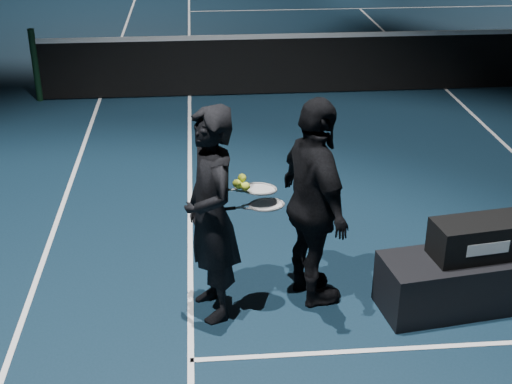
# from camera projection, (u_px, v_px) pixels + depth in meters

# --- Properties ---
(floor) EXTENTS (36.00, 36.00, 0.00)m
(floor) POSITION_uv_depth(u_px,v_px,m) (446.00, 89.00, 11.45)
(floor) COLOR black
(floor) RESTS_ON ground
(court_lines) EXTENTS (10.98, 23.78, 0.01)m
(court_lines) POSITION_uv_depth(u_px,v_px,m) (446.00, 89.00, 11.45)
(court_lines) COLOR white
(court_lines) RESTS_ON floor
(net_post_left) EXTENTS (0.10, 0.10, 1.10)m
(net_post_left) POSITION_uv_depth(u_px,v_px,m) (36.00, 65.00, 10.72)
(net_post_left) COLOR black
(net_post_left) RESTS_ON floor
(net_mesh) EXTENTS (12.80, 0.02, 0.86)m
(net_mesh) POSITION_uv_depth(u_px,v_px,m) (449.00, 62.00, 11.25)
(net_mesh) COLOR black
(net_mesh) RESTS_ON floor
(net_tape) EXTENTS (12.80, 0.03, 0.07)m
(net_tape) POSITION_uv_depth(u_px,v_px,m) (453.00, 33.00, 11.05)
(net_tape) COLOR white
(net_tape) RESTS_ON net_mesh
(player_bench) EXTENTS (1.65, 0.75, 0.48)m
(player_bench) POSITION_uv_depth(u_px,v_px,m) (474.00, 279.00, 5.97)
(player_bench) COLOR black
(player_bench) RESTS_ON floor
(racket_bag) EXTENTS (0.83, 0.45, 0.32)m
(racket_bag) POSITION_uv_depth(u_px,v_px,m) (480.00, 238.00, 5.80)
(racket_bag) COLOR black
(racket_bag) RESTS_ON player_bench
(bag_signature) EXTENTS (0.37, 0.06, 0.11)m
(bag_signature) POSITION_uv_depth(u_px,v_px,m) (488.00, 249.00, 5.65)
(bag_signature) COLOR white
(bag_signature) RESTS_ON racket_bag
(player_a) EXTENTS (0.60, 0.75, 1.80)m
(player_a) POSITION_uv_depth(u_px,v_px,m) (211.00, 215.00, 5.60)
(player_a) COLOR black
(player_a) RESTS_ON floor
(player_b) EXTENTS (0.70, 1.13, 1.80)m
(player_b) POSITION_uv_depth(u_px,v_px,m) (314.00, 204.00, 5.77)
(player_b) COLOR black
(player_b) RESTS_ON floor
(racket_lower) EXTENTS (0.70, 0.31, 0.03)m
(racket_lower) POSITION_uv_depth(u_px,v_px,m) (267.00, 205.00, 5.67)
(racket_lower) COLOR black
(racket_lower) RESTS_ON player_a
(racket_upper) EXTENTS (0.71, 0.36, 0.10)m
(racket_upper) POSITION_uv_depth(u_px,v_px,m) (259.00, 189.00, 5.64)
(racket_upper) COLOR black
(racket_upper) RESTS_ON player_b
(tennis_balls) EXTENTS (0.12, 0.10, 0.12)m
(tennis_balls) POSITION_uv_depth(u_px,v_px,m) (242.00, 183.00, 5.55)
(tennis_balls) COLOR #C3D12C
(tennis_balls) RESTS_ON racket_upper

